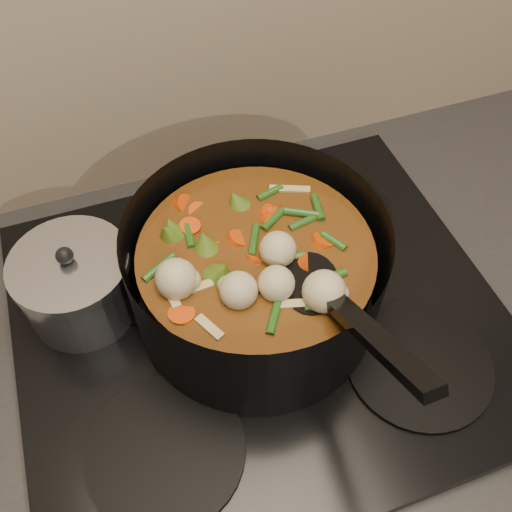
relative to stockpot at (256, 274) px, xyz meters
name	(u,v)px	position (x,y,z in m)	size (l,w,h in m)	color
counter	(259,443)	(0.00, -0.02, -0.54)	(2.64, 0.64, 0.91)	brown
stovetop	(261,319)	(0.00, -0.02, -0.08)	(0.62, 0.54, 0.03)	black
stockpot	(256,274)	(0.00, 0.00, 0.00)	(0.35, 0.44, 0.23)	black
saucepan	(77,285)	(-0.21, 0.08, -0.02)	(0.15, 0.15, 0.12)	silver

